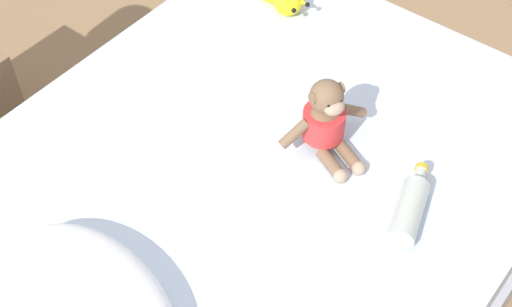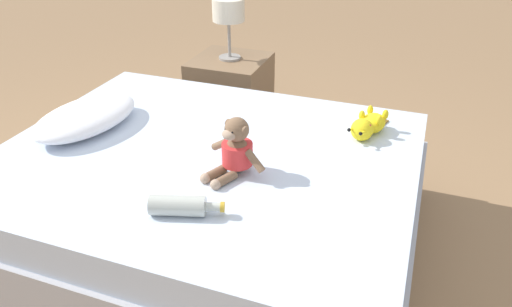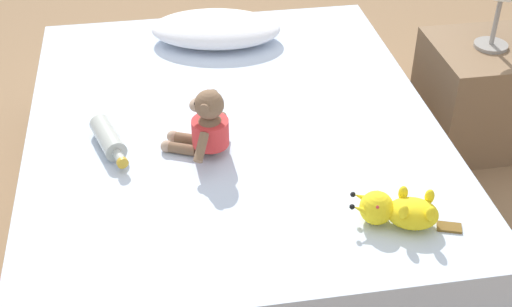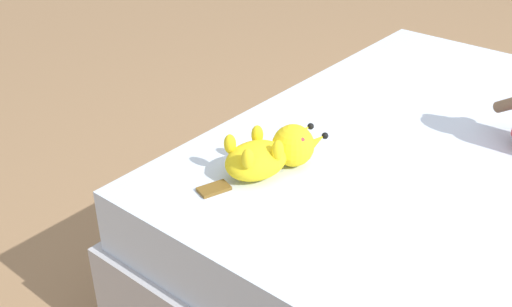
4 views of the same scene
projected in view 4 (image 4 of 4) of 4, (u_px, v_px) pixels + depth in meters
plush_yellow_creature at (272, 153)px, 1.38m from camera, size 0.33×0.17×0.10m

